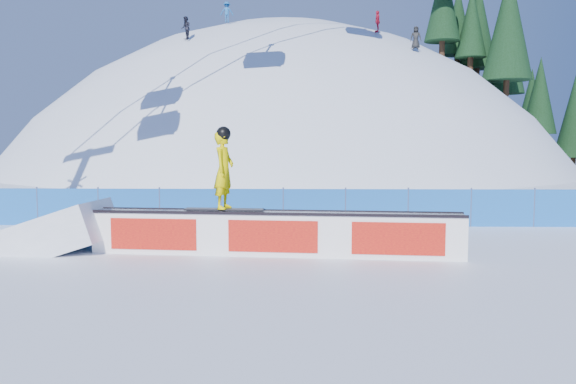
{
  "coord_description": "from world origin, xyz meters",
  "views": [
    {
      "loc": [
        1.57,
        -13.41,
        2.7
      ],
      "look_at": [
        1.22,
        1.57,
        1.36
      ],
      "focal_mm": 35.0,
      "sensor_mm": 36.0,
      "label": 1
    }
  ],
  "objects": [
    {
      "name": "safety_fence",
      "position": [
        0.0,
        4.5,
        0.6
      ],
      "size": [
        22.05,
        0.05,
        1.3
      ],
      "color": "blue",
      "rests_on": "ground"
    },
    {
      "name": "distant_skiers",
      "position": [
        0.38,
        31.0,
        11.91
      ],
      "size": [
        18.02,
        5.31,
        4.47
      ],
      "color": "black",
      "rests_on": "ground"
    },
    {
      "name": "snow_hill",
      "position": [
        0.0,
        42.0,
        -18.0
      ],
      "size": [
        64.0,
        64.0,
        64.0
      ],
      "color": "white",
      "rests_on": "ground"
    },
    {
      "name": "snowboarder",
      "position": [
        -0.27,
        -0.07,
        2.05
      ],
      "size": [
        1.94,
        0.77,
        2.0
      ],
      "rotation": [
        0.0,
        0.0,
        1.33
      ],
      "color": "black",
      "rests_on": "rail_box"
    },
    {
      "name": "rail_box",
      "position": [
        0.94,
        -0.18,
        0.53
      ],
      "size": [
        8.91,
        1.4,
        1.07
      ],
      "rotation": [
        0.0,
        0.0,
        -0.09
      ],
      "color": "white",
      "rests_on": "ground"
    },
    {
      "name": "treeline",
      "position": [
        25.05,
        41.0,
        9.03
      ],
      "size": [
        26.27,
        12.83,
        21.09
      ],
      "color": "#342115",
      "rests_on": "ground"
    },
    {
      "name": "snow_ramp",
      "position": [
        -4.6,
        0.31,
        0.0
      ],
      "size": [
        2.96,
        2.0,
        1.76
      ],
      "primitive_type": null,
      "rotation": [
        0.0,
        -0.31,
        -0.09
      ],
      "color": "white",
      "rests_on": "ground"
    },
    {
      "name": "ground",
      "position": [
        0.0,
        0.0,
        0.0
      ],
      "size": [
        160.0,
        160.0,
        0.0
      ],
      "primitive_type": "plane",
      "color": "white",
      "rests_on": "ground"
    }
  ]
}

